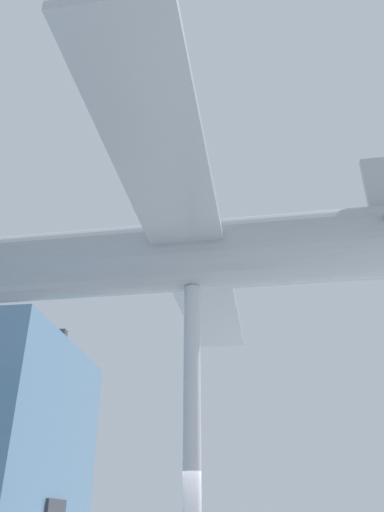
{
  "coord_description": "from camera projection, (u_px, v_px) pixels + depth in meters",
  "views": [
    {
      "loc": [
        -11.47,
        -1.44,
        1.54
      ],
      "look_at": [
        0.0,
        0.0,
        7.73
      ],
      "focal_mm": 35.0,
      "sensor_mm": 36.0,
      "label": 1
    }
  ],
  "objects": [
    {
      "name": "suspended_airplane",
      "position": [
        180.0,
        256.0,
        13.16
      ],
      "size": [
        14.91,
        13.63,
        3.49
      ],
      "rotation": [
        0.0,
        0.0,
        -0.03
      ],
      "color": "#93999E",
      "rests_on": "support_pylon_central"
    },
    {
      "name": "support_pylon_central",
      "position": [
        192.0,
        427.0,
        11.07
      ],
      "size": [
        0.4,
        0.4,
        6.81
      ],
      "color": "#B7B7BC",
      "rests_on": "ground_plane"
    }
  ]
}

